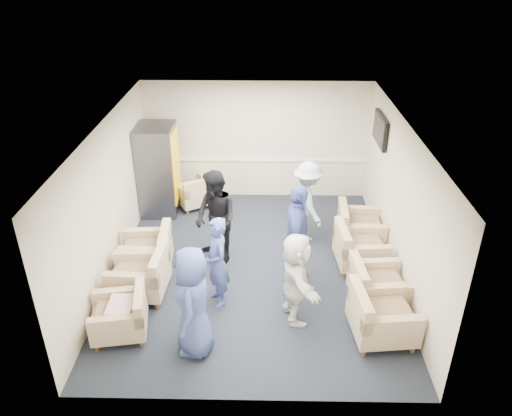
{
  "coord_description": "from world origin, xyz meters",
  "views": [
    {
      "loc": [
        0.19,
        -7.56,
        5.3
      ],
      "look_at": [
        0.04,
        0.2,
        1.14
      ],
      "focal_mm": 35.0,
      "sensor_mm": 36.0,
      "label": 1
    }
  ],
  "objects_px": {
    "person_front_left": "(193,302)",
    "armchair_right_near": "(379,318)",
    "person_mid_right": "(297,236)",
    "person_mid_left": "(217,262)",
    "armchair_left_mid": "(143,276)",
    "person_back_left": "(216,218)",
    "armchair_left_near": "(123,316)",
    "vending_machine": "(159,170)",
    "person_back_right": "(308,202)",
    "armchair_corner": "(196,193)",
    "person_front_right": "(296,278)",
    "armchair_left_far": "(149,254)",
    "armchair_right_midfar": "(358,250)",
    "armchair_right_midnear": "(375,287)",
    "armchair_right_far": "(358,229)"
  },
  "relations": [
    {
      "from": "armchair_left_mid",
      "to": "person_back_left",
      "type": "bearing_deg",
      "value": 134.6
    },
    {
      "from": "person_back_right",
      "to": "person_back_left",
      "type": "bearing_deg",
      "value": 96.84
    },
    {
      "from": "armchair_right_midfar",
      "to": "person_back_right",
      "type": "distance_m",
      "value": 1.37
    },
    {
      "from": "armchair_right_midnear",
      "to": "person_front_left",
      "type": "bearing_deg",
      "value": 106.53
    },
    {
      "from": "person_front_left",
      "to": "person_back_right",
      "type": "height_order",
      "value": "person_front_left"
    },
    {
      "from": "person_front_left",
      "to": "person_front_right",
      "type": "distance_m",
      "value": 1.64
    },
    {
      "from": "vending_machine",
      "to": "person_front_left",
      "type": "height_order",
      "value": "vending_machine"
    },
    {
      "from": "armchair_right_midnear",
      "to": "person_mid_right",
      "type": "height_order",
      "value": "person_mid_right"
    },
    {
      "from": "armchair_right_far",
      "to": "vending_machine",
      "type": "bearing_deg",
      "value": 75.32
    },
    {
      "from": "armchair_right_midfar",
      "to": "armchair_corner",
      "type": "bearing_deg",
      "value": 50.17
    },
    {
      "from": "armchair_right_near",
      "to": "person_back_right",
      "type": "distance_m",
      "value": 2.99
    },
    {
      "from": "armchair_corner",
      "to": "person_back_right",
      "type": "xyz_separation_m",
      "value": [
        2.4,
        -1.37,
        0.51
      ]
    },
    {
      "from": "armchair_left_mid",
      "to": "person_back_right",
      "type": "distance_m",
      "value": 3.45
    },
    {
      "from": "person_front_left",
      "to": "person_front_right",
      "type": "height_order",
      "value": "person_front_left"
    },
    {
      "from": "armchair_left_far",
      "to": "person_mid_right",
      "type": "relative_size",
      "value": 0.51
    },
    {
      "from": "person_front_left",
      "to": "person_mid_right",
      "type": "distance_m",
      "value": 2.27
    },
    {
      "from": "armchair_right_midnear",
      "to": "person_mid_right",
      "type": "bearing_deg",
      "value": 60.26
    },
    {
      "from": "armchair_left_near",
      "to": "vending_machine",
      "type": "xyz_separation_m",
      "value": [
        -0.16,
        3.96,
        0.66
      ]
    },
    {
      "from": "armchair_left_far",
      "to": "armchair_corner",
      "type": "height_order",
      "value": "armchair_left_far"
    },
    {
      "from": "person_back_left",
      "to": "person_mid_right",
      "type": "distance_m",
      "value": 1.57
    },
    {
      "from": "person_back_right",
      "to": "person_mid_right",
      "type": "distance_m",
      "value": 1.49
    },
    {
      "from": "person_front_left",
      "to": "armchair_right_near",
      "type": "bearing_deg",
      "value": 98.37
    },
    {
      "from": "person_front_left",
      "to": "person_mid_right",
      "type": "relative_size",
      "value": 0.92
    },
    {
      "from": "armchair_right_midfar",
      "to": "person_mid_left",
      "type": "height_order",
      "value": "person_mid_left"
    },
    {
      "from": "person_back_right",
      "to": "person_mid_right",
      "type": "height_order",
      "value": "person_mid_right"
    },
    {
      "from": "armchair_left_far",
      "to": "armchair_corner",
      "type": "distance_m",
      "value": 2.6
    },
    {
      "from": "armchair_left_far",
      "to": "armchair_right_near",
      "type": "distance_m",
      "value": 4.13
    },
    {
      "from": "person_mid_right",
      "to": "person_back_right",
      "type": "bearing_deg",
      "value": -6.21
    },
    {
      "from": "vending_machine",
      "to": "person_front_right",
      "type": "xyz_separation_m",
      "value": [
        2.77,
        -3.55,
        -0.22
      ]
    },
    {
      "from": "vending_machine",
      "to": "armchair_right_near",
      "type": "bearing_deg",
      "value": -44.77
    },
    {
      "from": "armchair_right_near",
      "to": "person_mid_left",
      "type": "bearing_deg",
      "value": 66.34
    },
    {
      "from": "armchair_left_near",
      "to": "vending_machine",
      "type": "relative_size",
      "value": 0.47
    },
    {
      "from": "armchair_right_midnear",
      "to": "person_mid_right",
      "type": "relative_size",
      "value": 0.49
    },
    {
      "from": "armchair_left_far",
      "to": "armchair_corner",
      "type": "relative_size",
      "value": 0.88
    },
    {
      "from": "person_front_right",
      "to": "vending_machine",
      "type": "bearing_deg",
      "value": 27.82
    },
    {
      "from": "armchair_right_near",
      "to": "armchair_corner",
      "type": "distance_m",
      "value": 5.31
    },
    {
      "from": "person_mid_right",
      "to": "person_mid_left",
      "type": "bearing_deg",
      "value": 119.33
    },
    {
      "from": "person_front_left",
      "to": "person_mid_right",
      "type": "height_order",
      "value": "person_mid_right"
    },
    {
      "from": "armchair_left_near",
      "to": "armchair_right_far",
      "type": "relative_size",
      "value": 0.99
    },
    {
      "from": "vending_machine",
      "to": "person_back_right",
      "type": "xyz_separation_m",
      "value": [
        3.12,
        -1.14,
        -0.15
      ]
    },
    {
      "from": "armchair_right_midfar",
      "to": "person_mid_left",
      "type": "relative_size",
      "value": 0.6
    },
    {
      "from": "armchair_right_midnear",
      "to": "armchair_right_far",
      "type": "xyz_separation_m",
      "value": [
        0.02,
        1.84,
        0.01
      ]
    },
    {
      "from": "armchair_right_midnear",
      "to": "person_front_right",
      "type": "height_order",
      "value": "person_front_right"
    },
    {
      "from": "armchair_right_midfar",
      "to": "armchair_right_far",
      "type": "bearing_deg",
      "value": -13.37
    },
    {
      "from": "person_mid_left",
      "to": "person_front_right",
      "type": "bearing_deg",
      "value": 50.78
    },
    {
      "from": "armchair_left_near",
      "to": "armchair_right_midnear",
      "type": "xyz_separation_m",
      "value": [
        3.92,
        0.77,
        0.02
      ]
    },
    {
      "from": "armchair_left_mid",
      "to": "armchair_left_far",
      "type": "height_order",
      "value": "armchair_left_mid"
    },
    {
      "from": "armchair_corner",
      "to": "person_front_right",
      "type": "xyz_separation_m",
      "value": [
        2.04,
        -3.77,
        0.45
      ]
    },
    {
      "from": "armchair_corner",
      "to": "person_mid_left",
      "type": "relative_size",
      "value": 0.69
    },
    {
      "from": "armchair_left_near",
      "to": "armchair_right_midfar",
      "type": "height_order",
      "value": "armchair_right_midfar"
    }
  ]
}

